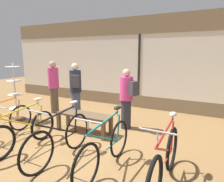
# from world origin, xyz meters

# --- Properties ---
(ground_plane) EXTENTS (24.00, 24.00, 0.00)m
(ground_plane) POSITION_xyz_m (0.00, 0.00, 0.00)
(ground_plane) COLOR olive
(shop_back_wall) EXTENTS (12.00, 0.08, 3.20)m
(shop_back_wall) POSITION_xyz_m (0.00, 3.62, 1.64)
(shop_back_wall) COLOR #7A664C
(shop_back_wall) RESTS_ON ground_plane
(bicycle_far_left) EXTENTS (0.46, 1.69, 1.01)m
(bicycle_far_left) POSITION_xyz_m (-1.88, -0.38, 0.38)
(bicycle_far_left) COLOR black
(bicycle_far_left) RESTS_ON ground_plane
(bicycle_left) EXTENTS (0.46, 1.70, 1.02)m
(bicycle_left) POSITION_xyz_m (-0.95, -0.53, 0.37)
(bicycle_left) COLOR black
(bicycle_left) RESTS_ON ground_plane
(bicycle_center) EXTENTS (0.46, 1.78, 1.05)m
(bicycle_center) POSITION_xyz_m (0.01, -0.50, 0.41)
(bicycle_center) COLOR black
(bicycle_center) RESTS_ON ground_plane
(bicycle_right) EXTENTS (0.46, 1.78, 1.03)m
(bicycle_right) POSITION_xyz_m (0.92, -0.42, 0.39)
(bicycle_right) COLOR black
(bicycle_right) RESTS_ON ground_plane
(bicycle_far_right) EXTENTS (0.46, 1.80, 1.05)m
(bicycle_far_right) POSITION_xyz_m (1.89, -0.40, 0.40)
(bicycle_far_right) COLOR black
(bicycle_far_right) RESTS_ON ground_plane
(accessory_rack) EXTENTS (0.48, 0.48, 1.67)m
(accessory_rack) POSITION_xyz_m (-2.70, 0.62, 0.69)
(accessory_rack) COLOR #333333
(accessory_rack) RESTS_ON ground_plane
(display_bench) EXTENTS (1.40, 0.44, 0.49)m
(display_bench) POSITION_xyz_m (-0.36, 0.75, 0.40)
(display_bench) COLOR brown
(display_bench) RESTS_ON ground_plane
(customer_near_rack) EXTENTS (0.45, 0.45, 1.70)m
(customer_near_rack) POSITION_xyz_m (-2.24, 1.71, 0.90)
(customer_near_rack) COLOR brown
(customer_near_rack) RESTS_ON ground_plane
(customer_by_window) EXTENTS (0.54, 0.42, 1.56)m
(customer_by_window) POSITION_xyz_m (0.46, 1.50, 0.84)
(customer_by_window) COLOR #2D2D38
(customer_by_window) RESTS_ON ground_plane
(customer_mid_floor) EXTENTS (0.52, 0.56, 1.67)m
(customer_mid_floor) POSITION_xyz_m (-1.22, 1.54, 0.90)
(customer_mid_floor) COLOR #424C6B
(customer_mid_floor) RESTS_ON ground_plane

